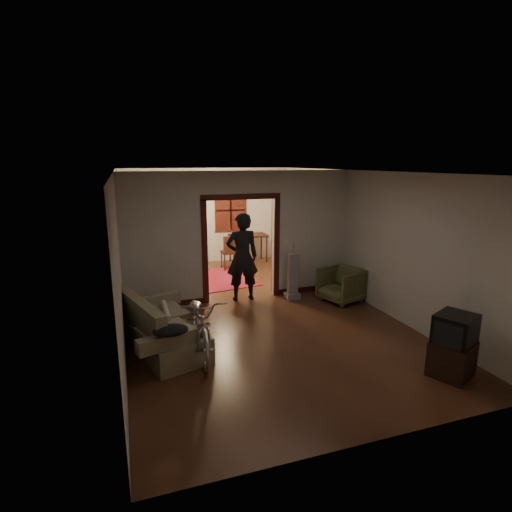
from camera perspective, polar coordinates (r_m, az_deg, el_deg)
name	(u,v)px	position (r m, az deg, el deg)	size (l,w,h in m)	color
floor	(251,309)	(8.34, -0.66, -7.59)	(5.00, 8.50, 0.01)	#381D12
ceiling	(251,171)	(7.79, -0.71, 12.02)	(5.00, 8.50, 0.01)	white
wall_back	(208,216)	(12.01, -6.92, 5.69)	(5.00, 0.02, 2.80)	beige
wall_left	(119,252)	(7.59, -18.97, 0.59)	(0.02, 8.50, 2.80)	beige
wall_right	(360,236)	(9.02, 14.64, 2.82)	(0.02, 8.50, 2.80)	beige
partition_wall	(241,236)	(8.65, -2.21, 2.81)	(5.00, 0.14, 2.80)	beige
door_casing	(241,250)	(8.71, -2.19, 0.87)	(1.74, 0.20, 2.32)	#38120C
far_window	(231,210)	(12.11, -3.64, 6.54)	(0.98, 0.06, 1.28)	black
chandelier	(221,187)	(10.22, -5.05, 9.76)	(0.24, 0.24, 0.24)	#FFE0A5
light_switch	(287,241)	(8.96, 4.40, 2.17)	(0.08, 0.01, 0.12)	silver
sofa	(161,322)	(6.72, -13.35, -9.20)	(0.87, 1.93, 0.89)	#6D6648
rolled_paper	(166,310)	(6.98, -12.80, -7.56)	(0.10, 0.10, 0.79)	beige
jacket	(171,330)	(5.80, -12.11, -10.34)	(0.50, 0.37, 0.14)	black
bicycle	(200,323)	(6.46, -7.98, -9.39)	(0.66, 1.89, 1.00)	silver
armchair	(341,285)	(8.88, 12.05, -4.05)	(0.79, 0.82, 0.74)	#4F532E
tv_stand	(452,359)	(6.48, 26.17, -13.02)	(0.56, 0.51, 0.51)	black
crt_tv	(455,330)	(6.31, 26.58, -9.47)	(0.53, 0.48, 0.46)	black
vacuum	(293,276)	(8.85, 5.25, -2.88)	(0.32, 0.25, 1.03)	gray
person	(242,257)	(8.65, -1.99, -0.14)	(0.70, 0.46, 1.93)	black
oriental_rug	(220,279)	(10.45, -5.23, -3.23)	(1.53, 2.00, 0.02)	maroon
locker	(162,237)	(11.35, -13.27, 2.72)	(0.96, 0.53, 1.91)	#22301D
globe	(160,201)	(11.22, -13.54, 7.66)	(0.28, 0.28, 0.28)	#1E5972
desk	(248,249)	(12.07, -1.11, 1.07)	(1.12, 0.63, 0.83)	black
desk_chair	(229,252)	(11.28, -3.84, 0.55)	(0.43, 0.43, 0.98)	black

